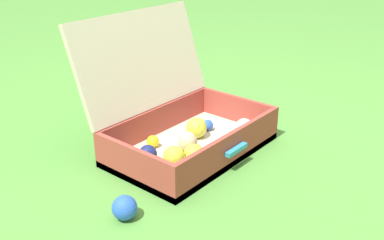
{
  "coord_description": "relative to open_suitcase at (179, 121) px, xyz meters",
  "views": [
    {
      "loc": [
        -1.13,
        -0.91,
        0.8
      ],
      "look_at": [
        0.04,
        0.05,
        0.13
      ],
      "focal_mm": 42.02,
      "sensor_mm": 36.0,
      "label": 1
    }
  ],
  "objects": [
    {
      "name": "ground_plane",
      "position": [
        -0.04,
        -0.11,
        -0.11
      ],
      "size": [
        16.0,
        16.0,
        0.0
      ],
      "primitive_type": "plane",
      "color": "#4C8C38"
    },
    {
      "name": "open_suitcase",
      "position": [
        0.0,
        0.0,
        0.0
      ],
      "size": [
        0.62,
        0.53,
        0.5
      ],
      "color": "beige",
      "rests_on": "ground"
    },
    {
      "name": "stray_ball_on_grass",
      "position": [
        -0.45,
        -0.18,
        -0.07
      ],
      "size": [
        0.07,
        0.07,
        0.07
      ],
      "primitive_type": "sphere",
      "color": "blue",
      "rests_on": "ground"
    }
  ]
}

